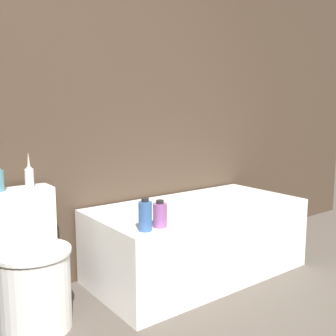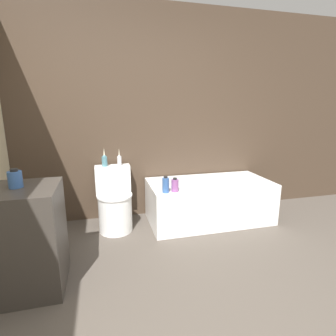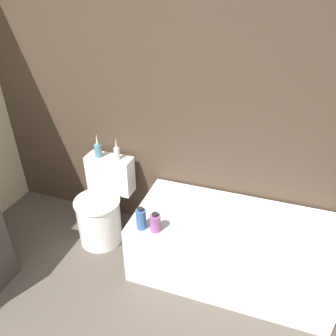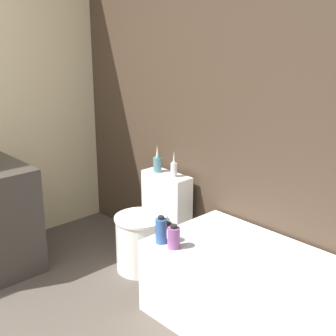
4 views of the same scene
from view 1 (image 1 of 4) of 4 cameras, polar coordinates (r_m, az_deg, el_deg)
name	(u,v)px [view 1 (image 1 of 4)]	position (r m, az deg, el deg)	size (l,w,h in m)	color
wall_back_tiled	(65,87)	(2.63, -14.70, 11.30)	(6.40, 0.06, 2.60)	#423326
bathtub	(198,239)	(2.82, 4.31, -10.17)	(1.50, 0.74, 0.51)	white
toilet	(29,269)	(2.31, -19.51, -13.61)	(0.41, 0.55, 0.71)	white
vase_silver	(29,176)	(2.39, -19.49, -1.05)	(0.05, 0.05, 0.20)	silver
shampoo_bottle_tall	(145,216)	(2.14, -3.33, -6.93)	(0.07, 0.07, 0.18)	#335999
shampoo_bottle_short	(160,215)	(2.21, -1.18, -6.80)	(0.08, 0.08, 0.15)	#8C4C8C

